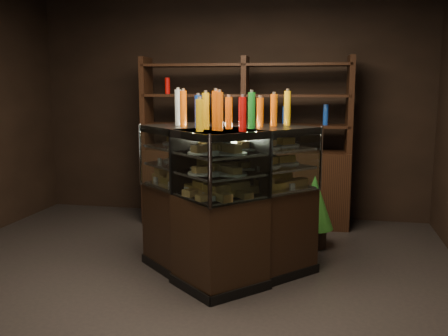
% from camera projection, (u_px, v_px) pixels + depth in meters
% --- Properties ---
extents(ground, '(5.00, 5.00, 0.00)m').
position_uv_depth(ground, '(171.00, 286.00, 4.18)').
color(ground, black).
rests_on(ground, ground).
extents(room_shell, '(5.02, 5.02, 3.01)m').
position_uv_depth(room_shell, '(166.00, 49.00, 3.87)').
color(room_shell, black).
rests_on(room_shell, ground).
extents(display_case, '(1.66, 1.30, 1.32)m').
position_uv_depth(display_case, '(224.00, 227.00, 4.33)').
color(display_case, black).
rests_on(display_case, ground).
extents(food_display, '(1.31, 0.94, 0.41)m').
position_uv_depth(food_display, '(224.00, 165.00, 4.24)').
color(food_display, gold).
rests_on(food_display, display_case).
extents(bottles_top, '(1.14, 0.80, 0.30)m').
position_uv_depth(bottles_top, '(224.00, 111.00, 4.17)').
color(bottles_top, silver).
rests_on(bottles_top, display_case).
extents(potted_conifer, '(0.40, 0.40, 0.85)m').
position_uv_depth(potted_conifer, '(314.00, 201.00, 5.14)').
color(potted_conifer, black).
rests_on(potted_conifer, ground).
extents(back_shelving, '(2.49, 0.56, 2.00)m').
position_uv_depth(back_shelving, '(245.00, 175.00, 6.01)').
color(back_shelving, black).
rests_on(back_shelving, ground).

